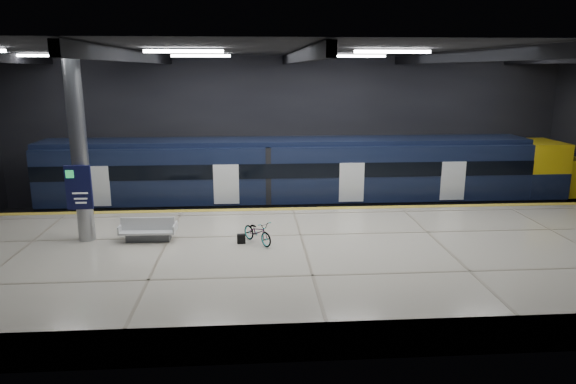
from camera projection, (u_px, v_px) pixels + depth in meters
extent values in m
plane|color=black|center=(298.00, 253.00, 20.95)|extent=(30.00, 30.00, 0.00)
cube|color=black|center=(285.00, 132.00, 27.78)|extent=(30.00, 0.10, 8.00)
cube|color=black|center=(329.00, 211.00, 12.26)|extent=(30.00, 0.10, 8.00)
cube|color=black|center=(299.00, 50.00, 19.08)|extent=(30.00, 16.00, 0.10)
cube|color=black|center=(136.00, 57.00, 18.73)|extent=(0.25, 16.00, 0.40)
cube|color=black|center=(299.00, 57.00, 19.14)|extent=(0.25, 16.00, 0.40)
cube|color=black|center=(455.00, 57.00, 19.55)|extent=(0.25, 16.00, 0.40)
cube|color=white|center=(184.00, 51.00, 16.90)|extent=(2.60, 0.18, 0.10)
cube|color=white|center=(392.00, 52.00, 17.38)|extent=(2.60, 0.18, 0.10)
cube|color=white|center=(38.00, 55.00, 22.24)|extent=(2.60, 0.18, 0.10)
cube|color=white|center=(201.00, 56.00, 22.72)|extent=(2.60, 0.18, 0.10)
cube|color=white|center=(357.00, 56.00, 23.20)|extent=(2.60, 0.18, 0.10)
cube|color=white|center=(507.00, 56.00, 23.67)|extent=(2.60, 0.18, 0.10)
cube|color=beige|center=(304.00, 262.00, 18.40)|extent=(30.00, 11.00, 1.10)
cube|color=gold|center=(293.00, 209.00, 23.36)|extent=(30.00, 0.40, 0.01)
cube|color=gray|center=(289.00, 218.00, 25.57)|extent=(30.00, 0.08, 0.16)
cube|color=gray|center=(287.00, 210.00, 26.97)|extent=(30.00, 0.08, 0.16)
cube|color=black|center=(287.00, 205.00, 26.16)|extent=(24.00, 2.58, 0.80)
cube|color=black|center=(287.00, 171.00, 25.74)|extent=(24.00, 2.80, 2.75)
cube|color=black|center=(287.00, 141.00, 25.39)|extent=(24.00, 2.30, 0.24)
cube|color=black|center=(289.00, 171.00, 24.31)|extent=(24.00, 0.04, 0.70)
cube|color=white|center=(352.00, 182.00, 24.65)|extent=(1.20, 0.05, 1.90)
cube|color=yellow|center=(537.00, 168.00, 26.63)|extent=(2.00, 2.80, 2.75)
cube|color=black|center=(543.00, 164.00, 26.61)|extent=(1.60, 2.38, 0.80)
cube|color=#595B60|center=(149.00, 237.00, 19.02)|extent=(1.60, 0.54, 0.30)
cube|color=silver|center=(148.00, 231.00, 18.97)|extent=(2.00, 0.90, 0.08)
cube|color=silver|center=(148.00, 224.00, 18.91)|extent=(1.98, 0.13, 0.50)
cube|color=silver|center=(121.00, 228.00, 18.90)|extent=(0.08, 0.84, 0.30)
cube|color=silver|center=(175.00, 228.00, 18.98)|extent=(0.08, 0.84, 0.30)
imported|color=#99999E|center=(258.00, 232.00, 18.70)|extent=(1.40, 1.66, 0.86)
cube|color=black|center=(241.00, 239.00, 18.72)|extent=(0.31, 0.20, 0.35)
cylinder|color=#9EA0A5|center=(79.00, 148.00, 18.37)|extent=(0.60, 0.60, 6.90)
cube|color=#10123C|center=(79.00, 187.00, 18.28)|extent=(0.90, 0.12, 1.60)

